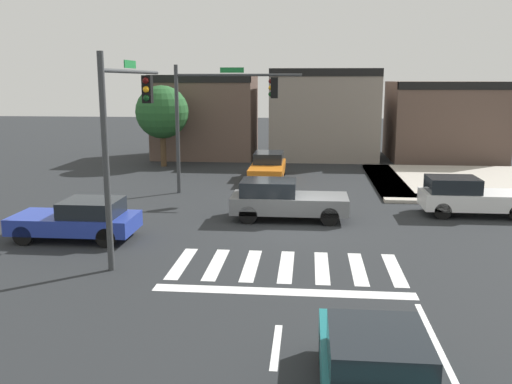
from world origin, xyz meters
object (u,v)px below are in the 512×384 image
at_px(roadside_tree, 162,112).
at_px(car_teal, 376,370).
at_px(traffic_signal_southwest, 126,118).
at_px(car_blue, 79,219).
at_px(traffic_signal_northwest, 220,105).
at_px(car_orange, 268,166).
at_px(car_white, 468,196).
at_px(car_gray, 284,200).

bearing_deg(roadside_tree, car_teal, -68.14).
relative_size(traffic_signal_southwest, car_teal, 1.49).
xyz_separation_m(car_blue, roadside_tree, (-1.34, 16.31, 2.68)).
distance_m(traffic_signal_northwest, car_orange, 5.74).
bearing_deg(car_teal, roadside_tree, 21.86).
bearing_deg(traffic_signal_southwest, car_teal, -140.48).
bearing_deg(traffic_signal_southwest, traffic_signal_northwest, -8.83).
bearing_deg(car_white, roadside_tree, 143.54).
distance_m(car_teal, car_orange, 21.75).
bearing_deg(car_orange, car_blue, -24.38).
xyz_separation_m(traffic_signal_northwest, car_blue, (-3.59, -8.15, -3.50)).
bearing_deg(car_white, car_blue, -161.17).
height_order(car_teal, roadside_tree, roadside_tree).
xyz_separation_m(traffic_signal_northwest, car_teal, (5.31, -17.38, -3.51)).
xyz_separation_m(car_gray, car_teal, (2.07, -12.68, -0.08)).
relative_size(car_blue, car_white, 1.01).
xyz_separation_m(car_blue, car_orange, (5.55, 12.26, 0.01)).
relative_size(traffic_signal_southwest, car_gray, 1.36).
bearing_deg(car_blue, roadside_tree, -85.29).
distance_m(traffic_signal_southwest, car_teal, 11.17).
xyz_separation_m(car_gray, car_white, (7.35, 1.39, -0.01)).
xyz_separation_m(car_teal, car_orange, (-3.35, 21.49, 0.02)).
distance_m(car_white, roadside_tree, 19.48).
height_order(car_white, car_orange, car_white).
distance_m(traffic_signal_southwest, car_gray, 7.35).
xyz_separation_m(traffic_signal_northwest, car_orange, (1.96, 4.11, -3.49)).
xyz_separation_m(car_orange, roadside_tree, (-6.90, 4.05, 2.66)).
xyz_separation_m(traffic_signal_northwest, car_white, (10.59, -3.31, -3.44)).
relative_size(traffic_signal_northwest, car_orange, 1.28).
bearing_deg(car_orange, traffic_signal_northwest, -25.52).
distance_m(car_teal, roadside_tree, 27.66).
height_order(traffic_signal_northwest, car_white, traffic_signal_northwest).
distance_m(traffic_signal_northwest, car_white, 11.62).
relative_size(car_white, car_orange, 0.87).
bearing_deg(traffic_signal_northwest, car_blue, -113.79).
height_order(car_blue, car_gray, car_gray).
height_order(traffic_signal_northwest, traffic_signal_southwest, traffic_signal_southwest).
relative_size(car_teal, car_orange, 0.87).
bearing_deg(car_teal, traffic_signal_northwest, 17.00).
relative_size(traffic_signal_southwest, car_white, 1.49).
distance_m(car_white, car_orange, 11.38).
xyz_separation_m(car_blue, car_white, (14.19, 4.84, 0.07)).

